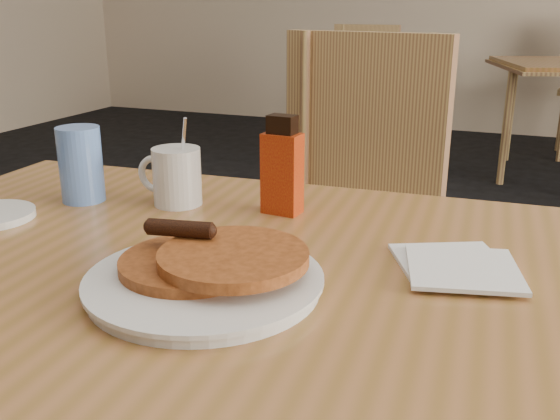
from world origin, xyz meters
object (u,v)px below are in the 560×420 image
object	(u,v)px
coffee_mug	(176,175)
chair_main_far	(350,198)
pancake_plate	(207,273)
chair_wall_extra	(361,87)
syrup_bottle	(282,169)
main_table	(217,285)
blue_tumbler	(81,164)

from	to	relation	value
coffee_mug	chair_main_far	bearing A→B (deg)	52.56
pancake_plate	chair_wall_extra	bearing A→B (deg)	101.40
pancake_plate	syrup_bottle	distance (m)	0.32
chair_main_far	pancake_plate	size ratio (longest dim) A/B	3.43
main_table	syrup_bottle	world-z (taller)	syrup_bottle
main_table	chair_main_far	size ratio (longest dim) A/B	1.27
syrup_bottle	chair_wall_extra	bearing A→B (deg)	107.39
syrup_bottle	coffee_mug	bearing A→B (deg)	-167.53
chair_main_far	blue_tumbler	world-z (taller)	chair_main_far
main_table	blue_tumbler	bearing A→B (deg)	156.05
coffee_mug	syrup_bottle	xyz separation A→B (m)	(0.19, 0.02, 0.02)
pancake_plate	coffee_mug	distance (m)	0.36
chair_main_far	pancake_plate	distance (m)	0.88
chair_main_far	syrup_bottle	size ratio (longest dim) A/B	6.12
chair_main_far	chair_wall_extra	bearing A→B (deg)	115.73
pancake_plate	syrup_bottle	xyz separation A→B (m)	(-0.02, 0.31, 0.06)
chair_main_far	blue_tumbler	bearing A→B (deg)	-106.09
coffee_mug	pancake_plate	bearing A→B (deg)	-75.11
main_table	syrup_bottle	xyz separation A→B (m)	(0.01, 0.22, 0.12)
chair_wall_extra	coffee_mug	world-z (taller)	chair_wall_extra
main_table	coffee_mug	world-z (taller)	coffee_mug
chair_main_far	coffee_mug	distance (m)	0.63
main_table	chair_wall_extra	size ratio (longest dim) A/B	1.35
blue_tumbler	syrup_bottle	bearing A→B (deg)	10.83
coffee_mug	syrup_bottle	size ratio (longest dim) A/B	0.95
chair_main_far	coffee_mug	world-z (taller)	chair_main_far
blue_tumbler	pancake_plate	bearing A→B (deg)	-32.40
chair_main_far	chair_wall_extra	size ratio (longest dim) A/B	1.06
main_table	pancake_plate	xyz separation A→B (m)	(0.03, -0.09, 0.06)
main_table	pancake_plate	distance (m)	0.11
main_table	coffee_mug	distance (m)	0.28
chair_main_far	blue_tumbler	distance (m)	0.74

